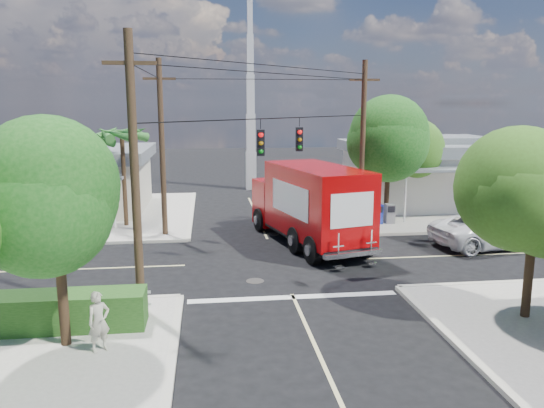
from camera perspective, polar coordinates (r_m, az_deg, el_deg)
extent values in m
plane|color=black|center=(23.23, 0.60, -6.26)|extent=(120.00, 120.00, 0.00)
cube|color=#A49F94|center=(36.46, 15.64, -0.27)|extent=(14.00, 14.00, 0.14)
cube|color=beige|center=(34.40, 4.81, -0.55)|extent=(0.25, 14.00, 0.14)
cube|color=beige|center=(30.27, 20.68, -2.79)|extent=(14.00, 0.25, 0.14)
cube|color=#A49F94|center=(34.65, -20.28, -1.11)|extent=(14.00, 14.00, 0.14)
cube|color=beige|center=(33.71, -8.63, -0.87)|extent=(0.25, 14.00, 0.14)
cube|color=beige|center=(28.06, -23.50, -4.03)|extent=(14.00, 0.25, 0.14)
cube|color=beige|center=(14.65, 23.37, -17.53)|extent=(0.25, 14.00, 0.14)
cube|color=beige|center=(32.86, -1.69, -1.17)|extent=(0.12, 12.00, 0.01)
cube|color=beige|center=(14.11, 6.21, -18.09)|extent=(0.12, 12.00, 0.01)
cube|color=beige|center=(26.42, 22.73, -5.00)|extent=(12.00, 0.12, 0.01)
cube|color=beige|center=(24.11, -23.85, -6.56)|extent=(12.00, 0.12, 0.01)
cube|color=silver|center=(19.20, 2.31, -9.97)|extent=(7.50, 0.40, 0.01)
cube|color=beige|center=(37.68, 17.31, 2.71)|extent=(11.00, 8.00, 3.40)
cube|color=gray|center=(37.47, 17.49, 5.82)|extent=(11.80, 8.80, 0.70)
cube|color=gray|center=(37.43, 17.53, 6.58)|extent=(6.05, 4.40, 0.50)
cube|color=gray|center=(33.17, 20.87, 3.55)|extent=(9.90, 1.80, 0.15)
cylinder|color=silver|center=(30.83, 14.12, 0.71)|extent=(0.12, 0.12, 2.90)
cube|color=beige|center=(36.05, -21.46, 1.95)|extent=(10.00, 8.00, 3.20)
cube|color=gray|center=(35.83, -21.68, 5.03)|extent=(10.80, 8.80, 0.70)
cube|color=gray|center=(35.79, -21.73, 5.83)|extent=(5.50, 4.40, 0.50)
cube|color=gray|center=(31.23, -23.80, 2.56)|extent=(9.00, 1.80, 0.15)
cylinder|color=silver|center=(29.74, -16.65, 0.02)|extent=(0.12, 0.12, 2.70)
cube|color=silver|center=(42.49, -2.27, 3.59)|extent=(0.80, 0.80, 3.00)
cube|color=silver|center=(42.22, -2.30, 7.64)|extent=(0.70, 0.70, 3.00)
cube|color=silver|center=(42.16, -2.33, 11.71)|extent=(0.60, 0.60, 3.00)
cube|color=silver|center=(42.32, -2.36, 15.78)|extent=(0.50, 0.50, 3.00)
cube|color=silver|center=(42.69, -2.40, 19.79)|extent=(0.40, 0.40, 3.00)
cylinder|color=#422D1C|center=(15.83, -21.70, -7.70)|extent=(0.28, 0.28, 3.71)
sphere|color=#144E13|center=(15.28, -22.30, 0.59)|extent=(3.71, 3.71, 3.71)
sphere|color=#144E13|center=(15.55, -23.60, 1.52)|extent=(3.02, 3.02, 3.02)
sphere|color=#144E13|center=(14.93, -21.28, -0.02)|extent=(3.25, 3.25, 3.25)
cylinder|color=#422D1C|center=(30.89, 12.28, 1.93)|extent=(0.28, 0.28, 4.10)
sphere|color=#144E13|center=(30.61, 12.47, 6.67)|extent=(4.10, 4.10, 4.10)
sphere|color=#144E13|center=(30.66, 11.66, 7.19)|extent=(3.33, 3.33, 3.33)
sphere|color=#144E13|center=(30.46, 13.27, 6.38)|extent=(3.58, 3.58, 3.58)
cylinder|color=#422D1C|center=(33.88, 15.21, 2.13)|extent=(0.28, 0.28, 3.58)
sphere|color=#355D19|center=(33.63, 15.40, 5.90)|extent=(3.58, 3.58, 3.58)
sphere|color=#355D19|center=(33.65, 14.65, 6.32)|extent=(2.91, 2.91, 2.91)
sphere|color=#355D19|center=(33.50, 16.14, 5.65)|extent=(3.14, 3.14, 3.14)
cylinder|color=#422D1C|center=(18.51, 25.97, -5.82)|extent=(0.28, 0.28, 3.46)
sphere|color=#355D19|center=(18.05, 26.53, 0.78)|extent=(3.46, 3.46, 3.46)
sphere|color=#355D19|center=(17.97, 25.17, 1.55)|extent=(2.81, 2.81, 2.81)
cylinder|color=#422D1C|center=(30.16, -15.61, 2.44)|extent=(0.24, 0.24, 5.00)
cone|color=#2E702A|center=(29.79, -14.14, 7.44)|extent=(0.50, 2.06, 0.98)
cone|color=#2E702A|center=(30.53, -14.62, 7.49)|extent=(1.92, 1.68, 0.98)
cone|color=#2E702A|center=(30.81, -15.99, 7.45)|extent=(2.12, 0.95, 0.98)
cone|color=#2E702A|center=(30.43, -17.28, 7.35)|extent=(1.34, 2.07, 0.98)
cone|color=#2E702A|center=(29.66, -17.54, 7.26)|extent=(1.34, 2.07, 0.98)
cone|color=#2E702A|center=(29.08, -16.52, 7.25)|extent=(2.12, 0.95, 0.98)
cone|color=#2E702A|center=(29.13, -14.98, 7.33)|extent=(1.92, 1.68, 0.98)
cylinder|color=#422D1C|center=(32.01, -18.75, 2.36)|extent=(0.24, 0.24, 4.60)
cone|color=#2E702A|center=(31.59, -17.40, 6.72)|extent=(0.50, 2.06, 0.98)
cone|color=#2E702A|center=(32.35, -17.77, 6.78)|extent=(1.92, 1.68, 0.98)
cone|color=#2E702A|center=(32.67, -19.04, 6.74)|extent=(2.12, 0.95, 0.98)
cone|color=#2E702A|center=(32.32, -20.28, 6.63)|extent=(1.34, 2.07, 0.98)
cone|color=#2E702A|center=(31.57, -20.60, 6.52)|extent=(1.34, 2.07, 0.98)
cone|color=#2E702A|center=(30.95, -19.70, 6.51)|extent=(2.12, 0.95, 0.98)
cone|color=#2E702A|center=(30.97, -18.25, 6.60)|extent=(1.92, 1.68, 0.98)
cylinder|color=#473321|center=(17.13, -14.53, 2.70)|extent=(0.28, 0.28, 9.00)
cube|color=#473321|center=(17.01, -15.10, 14.45)|extent=(1.60, 0.12, 0.12)
cylinder|color=#473321|center=(28.50, 9.70, 5.98)|extent=(0.28, 0.28, 9.00)
cube|color=#473321|center=(28.43, 9.93, 13.03)|extent=(1.60, 0.12, 0.12)
cylinder|color=#473321|center=(27.41, -11.74, 5.73)|extent=(0.28, 0.28, 9.00)
cube|color=#473321|center=(27.34, -12.03, 13.05)|extent=(1.60, 0.12, 0.12)
cylinder|color=black|center=(22.22, 0.63, 9.22)|extent=(10.43, 10.43, 0.04)
cube|color=black|center=(21.38, -1.23, 6.60)|extent=(0.30, 0.24, 1.05)
sphere|color=red|center=(21.22, -1.19, 7.46)|extent=(0.20, 0.20, 0.20)
cube|color=black|center=(23.52, 2.95, 6.97)|extent=(0.30, 0.24, 1.05)
sphere|color=red|center=(23.36, 3.02, 7.76)|extent=(0.20, 0.20, 0.20)
cube|color=silver|center=(18.25, -22.33, -10.31)|extent=(5.94, 0.05, 0.08)
cube|color=silver|center=(18.12, -22.42, -9.13)|extent=(5.94, 0.05, 0.08)
cube|color=silver|center=(17.66, -13.45, -9.96)|extent=(0.09, 0.06, 1.00)
cube|color=#1C4314|center=(17.52, -23.71, -10.60)|extent=(6.20, 1.20, 1.10)
cube|color=red|center=(30.16, 10.02, -1.09)|extent=(0.50, 0.50, 1.10)
cube|color=#162A98|center=(30.37, 11.29, -1.05)|extent=(0.50, 0.50, 1.10)
cube|color=slate|center=(30.60, 12.53, -1.01)|extent=(0.50, 0.50, 1.10)
cube|color=black|center=(26.25, 3.82, -2.89)|extent=(4.71, 9.08, 0.28)
cube|color=#A40406|center=(29.11, 0.95, 0.29)|extent=(3.08, 2.52, 2.46)
cube|color=black|center=(29.74, 0.37, 1.39)|extent=(2.34, 0.87, 1.06)
cube|color=silver|center=(30.17, 0.21, -0.85)|extent=(2.52, 0.79, 0.39)
cube|color=#A40406|center=(25.02, 4.85, 0.34)|extent=(4.35, 6.98, 3.24)
cube|color=white|center=(25.65, 7.70, 0.92)|extent=(1.05, 3.89, 1.45)
cube|color=white|center=(24.40, 1.88, 0.51)|extent=(1.05, 3.89, 1.45)
cube|color=white|center=(22.18, 8.62, -0.65)|extent=(1.95, 0.53, 1.45)
cube|color=silver|center=(22.49, 8.68, -5.33)|extent=(2.66, 0.95, 0.20)
cube|color=silver|center=(21.87, 7.13, -4.53)|extent=(0.50, 0.19, 1.12)
cube|color=silver|center=(22.65, 10.61, -4.10)|extent=(0.50, 0.19, 1.12)
cylinder|color=black|center=(28.67, -1.29, -1.70)|extent=(0.66, 1.28, 1.23)
cylinder|color=black|center=(29.65, 3.36, -1.30)|extent=(0.66, 1.28, 1.23)
cylinder|color=black|center=(22.89, 4.40, -4.95)|extent=(0.66, 1.28, 1.23)
cylinder|color=black|center=(24.10, 9.91, -4.27)|extent=(0.66, 1.28, 1.23)
imported|color=silver|center=(27.58, 22.62, -2.60)|extent=(6.25, 3.59, 1.64)
imported|color=#B7B29C|center=(15.45, -18.13, -11.93)|extent=(0.74, 0.68, 1.69)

